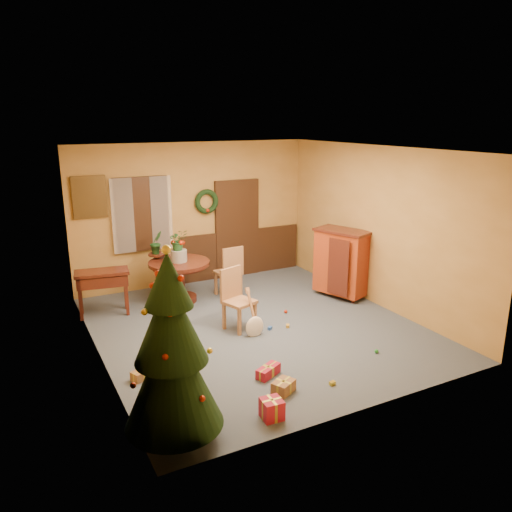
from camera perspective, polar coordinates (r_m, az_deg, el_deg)
room_envelope at (r=10.48m, az=-5.86°, el=3.07°), size 5.50×5.50×5.50m
dining_table at (r=9.44m, az=-8.73°, el=-1.99°), size 1.14×1.14×0.78m
urn at (r=9.35m, az=-8.82°, el=0.03°), size 0.30×0.30×0.22m
centerpiece_plant at (r=9.27m, az=-8.89°, el=1.83°), size 0.34×0.30×0.38m
chair_near at (r=8.17m, az=-2.32°, el=-4.66°), size 0.56×0.56×1.02m
chair_far at (r=9.58m, az=-2.98°, el=-1.60°), size 0.48×0.48×1.01m
guitar at (r=7.93m, az=-0.15°, el=-6.67°), size 0.44×0.54×0.72m
plant_stand at (r=9.76m, az=-11.15°, el=-1.58°), size 0.34×0.34×0.87m
stand_plant at (r=9.62m, az=-11.32°, el=1.53°), size 0.29×0.27×0.44m
christmas_tree at (r=5.31m, az=-9.64°, el=-10.78°), size 1.05×1.05×2.18m
writing_desk at (r=9.09m, az=-17.15°, el=-2.83°), size 0.97×0.59×0.81m
sideboard at (r=9.70m, az=9.74°, el=-0.58°), size 0.87×1.16×1.33m
gift_a at (r=6.54m, az=3.16°, el=-14.67°), size 0.35×0.32×0.16m
gift_b at (r=6.03m, az=1.82°, el=-17.07°), size 0.25×0.25×0.24m
gift_c at (r=6.99m, az=-13.04°, el=-13.11°), size 0.28×0.24×0.13m
gift_d at (r=6.90m, az=1.41°, el=-13.01°), size 0.41×0.31×0.14m
toy_a at (r=8.29m, az=1.60°, el=-8.24°), size 0.09×0.08×0.05m
toy_b at (r=7.72m, az=13.60°, el=-10.52°), size 0.06×0.06×0.06m
toy_c at (r=8.38m, az=3.65°, el=-7.98°), size 0.09×0.09×0.05m
toy_d at (r=8.95m, az=3.42°, el=-6.36°), size 0.06×0.06×0.06m
toy_e at (r=6.78m, az=8.71°, el=-14.18°), size 0.08×0.06×0.05m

